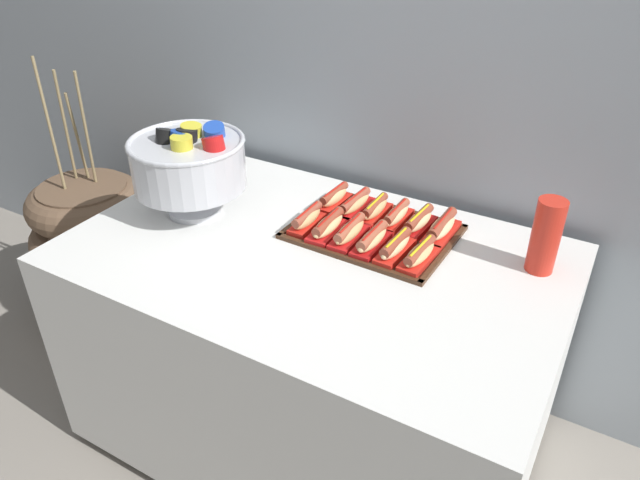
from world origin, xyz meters
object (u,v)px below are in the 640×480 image
Objects in this scene: hot_dog_3 at (372,240)px; hot_dog_7 at (354,204)px; hot_dog_9 at (396,216)px; hot_dog_11 at (442,228)px; hot_dog_8 at (375,209)px; floor_vase at (97,252)px; hot_dog_4 at (395,247)px; hot_dog_1 at (328,226)px; hot_dog_6 at (334,198)px; buffet_table at (314,346)px; hot_dog_0 at (307,219)px; serving_tray at (373,232)px; punch_bowl at (189,161)px; hot_dog_5 at (420,254)px; cup_stack at (546,236)px; hot_dog_2 at (350,232)px; hot_dog_10 at (418,222)px.

hot_dog_7 is (-0.15, 0.17, 0.00)m from hot_dog_3.
hot_dog_11 is at bearing -1.48° from hot_dog_9.
hot_dog_8 reaches higher than hot_dog_7.
floor_vase is 1.50m from hot_dog_4.
hot_dog_7 is (0.00, 0.16, 0.00)m from hot_dog_1.
hot_dog_6 is (-0.22, 0.17, 0.00)m from hot_dog_3.
hot_dog_11 reaches higher than hot_dog_3.
hot_dog_3 and hot_dog_8 have the same top height.
hot_dog_3 reaches higher than buffet_table.
hot_dog_9 is at bearing 46.24° from hot_dog_1.
hot_dog_0 is at bearing -133.76° from hot_dog_8.
serving_tray is 2.81× the size of hot_dog_4.
hot_dog_3 is (0.04, -0.08, 0.03)m from serving_tray.
hot_dog_6 is 0.43× the size of punch_bowl.
floor_vase is 6.59× the size of hot_dog_3.
hot_dog_9 is at bearing 112.96° from hot_dog_4.
hot_dog_4 is 1.04× the size of hot_dog_9.
buffet_table is at bearing -145.83° from hot_dog_3.
serving_tray is at bearing 154.77° from hot_dog_5.
hot_dog_11 is (0.00, 0.16, 0.00)m from hot_dog_5.
hot_dog_4 is at bearing 178.52° from hot_dog_5.
hot_dog_8 is 0.53m from cup_stack.
hot_dog_2 is 1.04× the size of hot_dog_9.
hot_dog_10 is at bearing -1.48° from hot_dog_9.
punch_bowl reaches higher than hot_dog_8.
hot_dog_0 is at bearing 178.52° from hot_dog_1.
hot_dog_9 is (0.15, 0.16, 0.00)m from hot_dog_1.
hot_dog_0 is at bearing 178.52° from hot_dog_2.
hot_dog_1 is at bearing -145.23° from serving_tray.
buffet_table is 7.95× the size of hot_dog_11.
cup_stack reaches higher than hot_dog_1.
hot_dog_3 is 1.01× the size of hot_dog_4.
hot_dog_10 is at bearing 34.77° from hot_dog_1.
hot_dog_1 is 0.82× the size of cup_stack.
hot_dog_11 is (0.08, 0.16, 0.00)m from hot_dog_4.
hot_dog_10 reaches higher than hot_dog_4.
hot_dog_0 is at bearing 178.52° from hot_dog_3.
hot_dog_3 and hot_dog_4 have the same top height.
serving_tray is 0.14m from hot_dog_4.
hot_dog_2 is 0.99× the size of hot_dog_3.
hot_dog_1 is at bearing -145.23° from hot_dog_10.
hot_dog_8 is (1.27, 0.12, 0.51)m from floor_vase.
hot_dog_9 is at bearing 4.83° from floor_vase.
hot_dog_0 is 0.30m from hot_dog_4.
floor_vase is 6.72× the size of hot_dog_5.
cup_stack reaches higher than hot_dog_2.
hot_dog_0 and hot_dog_10 have the same top height.
cup_stack is (0.37, -0.02, 0.07)m from hot_dog_10.
hot_dog_11 is (0.38, 0.16, 0.00)m from hot_dog_0.
hot_dog_11 is at bearing 4.19° from floor_vase.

